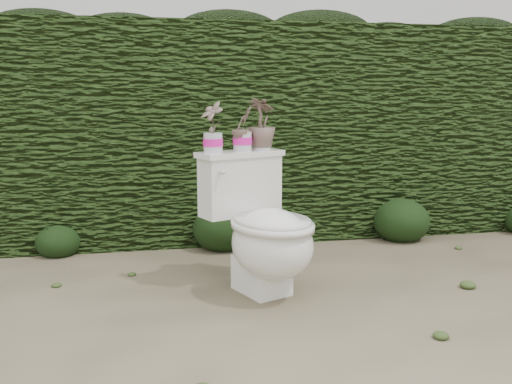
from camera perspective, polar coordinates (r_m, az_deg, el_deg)
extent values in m
plane|color=gray|center=(3.15, 1.13, -10.61)|extent=(60.00, 60.00, 0.00)
cube|color=#2D4717|center=(4.54, -3.23, 6.03)|extent=(8.00, 1.00, 1.60)
cube|color=silver|center=(9.01, -3.52, 15.57)|extent=(8.00, 3.50, 4.00)
cube|color=silver|center=(3.22, 0.55, -8.26)|extent=(0.32, 0.36, 0.20)
ellipsoid|color=silver|center=(3.09, 1.60, -5.21)|extent=(0.57, 0.63, 0.39)
cube|color=silver|center=(3.29, -1.58, 0.63)|extent=(0.50, 0.33, 0.34)
cube|color=silver|center=(3.27, -1.60, 3.84)|extent=(0.53, 0.36, 0.03)
cylinder|color=silver|center=(3.10, -3.56, 2.01)|extent=(0.04, 0.06, 0.02)
sphere|color=silver|center=(3.07, -3.28, 1.95)|extent=(0.03, 0.03, 0.03)
imported|color=#216C22|center=(3.16, -4.34, 6.35)|extent=(0.16, 0.17, 0.27)
imported|color=#216C22|center=(3.26, -1.37, 6.22)|extent=(0.17, 0.16, 0.24)
imported|color=#216C22|center=(3.33, 0.57, 6.70)|extent=(0.23, 0.23, 0.29)
ellipsoid|color=black|center=(4.17, -19.18, -4.29)|extent=(0.31, 0.31, 0.24)
ellipsoid|color=black|center=(4.10, -3.33, -3.23)|extent=(0.43, 0.43, 0.35)
ellipsoid|color=black|center=(4.48, 14.34, -2.45)|extent=(0.43, 0.43, 0.34)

